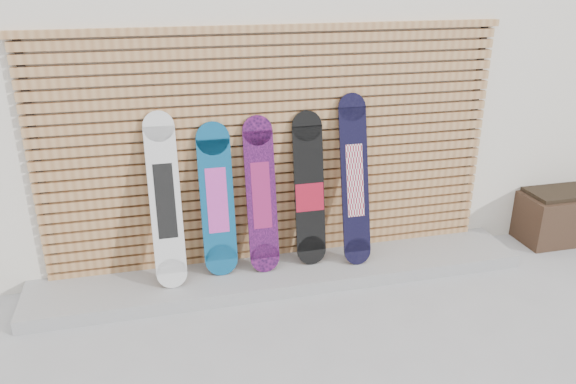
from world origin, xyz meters
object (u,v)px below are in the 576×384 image
snowboard_0 (165,201)px  snowboard_3 (309,191)px  planter_box (575,213)px  snowboard_2 (261,195)px  snowboard_1 (217,200)px  snowboard_4 (355,181)px

snowboard_0 → snowboard_3: bearing=2.3°
planter_box → snowboard_0: bearing=-179.5°
snowboard_0 → snowboard_2: size_ratio=1.06×
planter_box → snowboard_1: size_ratio=0.90×
planter_box → snowboard_2: snowboard_2 is taller
snowboard_0 → snowboard_2: bearing=2.5°
snowboard_2 → snowboard_4: 0.88m
snowboard_4 → snowboard_3: bearing=173.0°
planter_box → snowboard_2: size_ratio=0.88×
snowboard_2 → snowboard_3: size_ratio=0.99×
snowboard_3 → snowboard_4: snowboard_4 is taller
snowboard_1 → snowboard_2: snowboard_2 is taller
snowboard_0 → snowboard_4: bearing=0.0°
snowboard_0 → snowboard_3: snowboard_0 is taller
snowboard_2 → snowboard_4: snowboard_4 is taller
snowboard_1 → snowboard_4: 1.28m
snowboard_1 → snowboard_2: 0.40m
snowboard_2 → snowboard_3: 0.46m
snowboard_4 → snowboard_2: bearing=177.6°
snowboard_0 → snowboard_1: (0.45, 0.06, -0.06)m
snowboard_0 → snowboard_2: 0.85m
planter_box → snowboard_2: 3.48m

